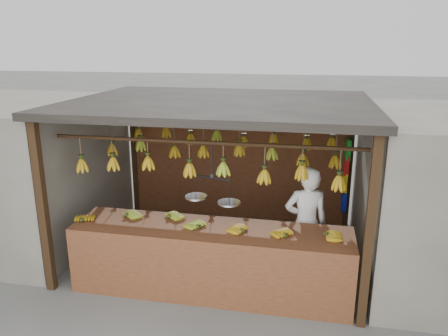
# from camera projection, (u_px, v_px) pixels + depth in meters

# --- Properties ---
(ground) EXTENTS (80.00, 80.00, 0.00)m
(ground) POSITION_uv_depth(u_px,v_px,m) (220.00, 252.00, 6.92)
(ground) COLOR #5B5B57
(stall) EXTENTS (4.30, 3.30, 2.40)m
(stall) POSITION_uv_depth(u_px,v_px,m) (224.00, 125.00, 6.69)
(stall) COLOR black
(stall) RESTS_ON ground
(neighbor_left) EXTENTS (3.00, 3.00, 2.30)m
(neighbor_left) POSITION_uv_depth(u_px,v_px,m) (10.00, 170.00, 7.29)
(neighbor_left) COLOR slate
(neighbor_left) RESTS_ON ground
(counter) EXTENTS (3.62, 0.82, 0.96)m
(counter) POSITION_uv_depth(u_px,v_px,m) (208.00, 246.00, 5.55)
(counter) COLOR brown
(counter) RESTS_ON ground
(hanging_bananas) EXTENTS (3.55, 2.26, 0.40)m
(hanging_bananas) POSITION_uv_depth(u_px,v_px,m) (220.00, 152.00, 6.48)
(hanging_bananas) COLOR #B08412
(hanging_bananas) RESTS_ON ground
(balance_scale) EXTENTS (0.75, 0.41, 0.77)m
(balance_scale) POSITION_uv_depth(u_px,v_px,m) (212.00, 197.00, 5.61)
(balance_scale) COLOR black
(balance_scale) RESTS_ON ground
(vendor) EXTENTS (0.66, 0.51, 1.62)m
(vendor) POSITION_uv_depth(u_px,v_px,m) (306.00, 224.00, 5.97)
(vendor) COLOR white
(vendor) RESTS_ON ground
(bag_bundles) EXTENTS (0.08, 0.26, 1.28)m
(bag_bundles) POSITION_uv_depth(u_px,v_px,m) (346.00, 174.00, 7.55)
(bag_bundles) COLOR #199926
(bag_bundles) RESTS_ON ground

